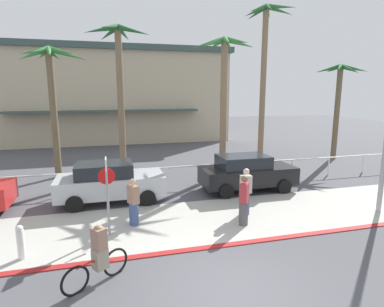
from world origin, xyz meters
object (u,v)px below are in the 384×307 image
car_silver_1 (110,182)px  pedestrian_0 (133,204)px  palm_tree_2 (119,67)px  pedestrian_2 (244,202)px  stop_sign_bike_lane (107,186)px  palm_tree_1 (52,76)px  car_black_2 (247,172)px  palm_tree_3 (224,74)px  palm_tree_5 (339,86)px  pedestrian_1 (246,193)px  cyclist_red_0 (98,256)px  palm_tree_4 (265,51)px  bollard_1 (21,242)px

car_silver_1 → pedestrian_0: size_ratio=2.61×
palm_tree_2 → pedestrian_2: bearing=-66.5°
stop_sign_bike_lane → palm_tree_1: palm_tree_1 is taller
palm_tree_1 → car_black_2: size_ratio=1.56×
stop_sign_bike_lane → palm_tree_3: size_ratio=0.34×
palm_tree_3 → pedestrian_2: palm_tree_3 is taller
pedestrian_0 → palm_tree_1: bearing=114.0°
car_silver_1 → pedestrian_2: bearing=-39.8°
palm_tree_5 → pedestrian_1: (-10.25, -7.91, -4.13)m
pedestrian_2 → cyclist_red_0: bearing=-155.3°
palm_tree_4 → pedestrian_0: bearing=-138.2°
car_black_2 → cyclist_red_0: (-6.57, -5.88, -0.18)m
bollard_1 → pedestrian_2: pedestrian_2 is taller
palm_tree_4 → palm_tree_5: (5.49, -0.16, -2.06)m
pedestrian_1 → palm_tree_1: bearing=134.4°
stop_sign_bike_lane → palm_tree_5: size_ratio=0.40×
palm_tree_3 → pedestrian_2: 8.35m
cyclist_red_0 → car_black_2: bearing=41.8°
bollard_1 → cyclist_red_0: size_ratio=0.65×
bollard_1 → car_silver_1: bearing=59.9°
car_silver_1 → cyclist_red_0: size_ratio=2.84×
car_black_2 → stop_sign_bike_lane: bearing=-152.5°
palm_tree_2 → palm_tree_3: palm_tree_2 is taller
bollard_1 → palm_tree_2: palm_tree_2 is taller
stop_sign_bike_lane → cyclist_red_0: 2.78m
palm_tree_2 → pedestrian_1: palm_tree_2 is taller
palm_tree_4 → palm_tree_1: bearing=-178.1°
car_black_2 → pedestrian_1: 3.09m
bollard_1 → pedestrian_1: (7.34, 1.39, 0.32)m
palm_tree_5 → pedestrian_0: (-14.39, -7.81, -4.19)m
palm_tree_3 → pedestrian_1: 7.57m
bollard_1 → palm_tree_1: 10.28m
palm_tree_3 → car_silver_1: palm_tree_3 is taller
palm_tree_4 → pedestrian_0: palm_tree_4 is taller
car_black_2 → pedestrian_0: bearing=-153.8°
palm_tree_3 → pedestrian_2: (-1.69, -6.70, -4.69)m
cyclist_red_0 → pedestrian_0: size_ratio=0.92×
cyclist_red_0 → pedestrian_1: pedestrian_1 is taller
stop_sign_bike_lane → palm_tree_3: (6.20, 6.31, 3.85)m
palm_tree_2 → bollard_1: bearing=-109.9°
palm_tree_5 → car_black_2: size_ratio=1.46×
palm_tree_4 → car_silver_1: (-9.66, -5.25, -6.16)m
stop_sign_bike_lane → palm_tree_5: palm_tree_5 is taller
palm_tree_2 → pedestrian_0: palm_tree_2 is taller
stop_sign_bike_lane → pedestrian_1: (4.98, 0.49, -0.84)m
pedestrian_0 → pedestrian_2: pedestrian_2 is taller
palm_tree_1 → pedestrian_1: bearing=-45.6°
pedestrian_2 → car_black_2: bearing=64.0°
palm_tree_4 → palm_tree_3: bearing=-147.5°
bollard_1 → pedestrian_0: size_ratio=0.59×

